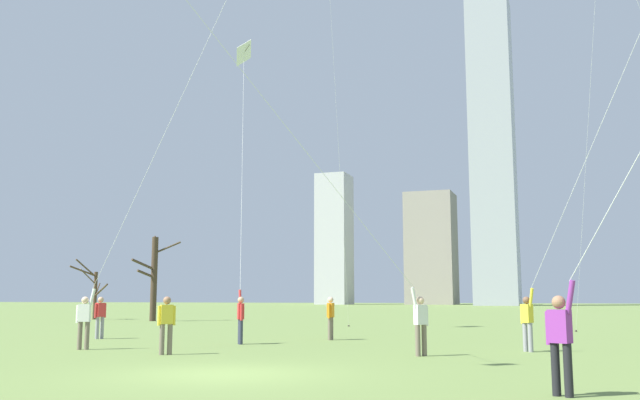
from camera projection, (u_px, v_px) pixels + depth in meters
ground_plane at (224, 374)px, 14.35m from camera, size 400.00×400.00×0.00m
kite_flyer_midfield_left_red at (372, 257)px, 18.29m from camera, size 9.55×11.45×16.24m
kite_flyer_foreground_left_purple at (151, 172)px, 22.06m from camera, size 7.97×3.62×20.70m
kite_flyer_far_back_green at (636, 195)px, 10.71m from camera, size 9.00×3.34×16.62m
kite_flyer_midfield_right_pink at (551, 263)px, 20.01m from camera, size 7.30×3.94×16.50m
kite_flyer_midfield_center_white at (242, 222)px, 26.96m from camera, size 5.01×10.15×14.93m
bystander_watching_nearby at (166, 322)px, 19.33m from camera, size 0.40×0.38×1.62m
bystander_far_off_by_trees at (100, 315)px, 26.81m from camera, size 0.29×0.49×1.62m
bystander_strolling_midfield at (331, 316)px, 26.13m from camera, size 0.22×0.51×1.62m
bare_tree_far_right_edge at (94, 290)px, 50.81m from camera, size 2.66×3.18×4.41m
bare_tree_center at (154, 276)px, 47.52m from camera, size 2.43×2.55×5.97m
skyline_slender_spire at (431, 249)px, 167.10m from camera, size 11.46×10.83×26.99m
skyline_short_annex at (493, 147)px, 148.14m from camera, size 8.98×11.82×77.45m
skyline_squat_block at (334, 239)px, 169.30m from camera, size 7.66×8.12×32.00m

